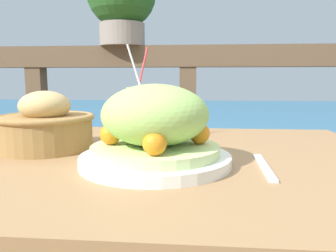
# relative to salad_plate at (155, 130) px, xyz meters

# --- Properties ---
(patio_table) EXTENTS (0.91, 0.77, 0.74)m
(patio_table) POSITION_rel_salad_plate_xyz_m (0.04, 0.09, -0.18)
(patio_table) COLOR #997047
(patio_table) RESTS_ON ground_plane
(railing_fence) EXTENTS (2.80, 0.08, 1.04)m
(railing_fence) POSITION_rel_salad_plate_xyz_m (0.04, 0.83, -0.09)
(railing_fence) COLOR brown
(railing_fence) RESTS_ON ground_plane
(sea_backdrop) EXTENTS (12.00, 4.00, 0.51)m
(sea_backdrop) POSITION_rel_salad_plate_xyz_m (0.04, 3.33, -0.55)
(sea_backdrop) COLOR teal
(sea_backdrop) RESTS_ON ground_plane
(salad_plate) EXTENTS (0.29, 0.29, 0.15)m
(salad_plate) POSITION_rel_salad_plate_xyz_m (0.00, 0.00, 0.00)
(salad_plate) COLOR white
(salad_plate) RESTS_ON patio_table
(drink_glass) EXTENTS (0.08, 0.08, 0.25)m
(drink_glass) POSITION_rel_salad_plate_xyz_m (-0.06, 0.22, 0.00)
(drink_glass) COLOR #DBCC7F
(drink_glass) RESTS_ON patio_table
(bread_basket) EXTENTS (0.22, 0.22, 0.13)m
(bread_basket) POSITION_rel_salad_plate_xyz_m (-0.27, 0.12, -0.01)
(bread_basket) COLOR olive
(bread_basket) RESTS_ON patio_table
(knife) EXTENTS (0.02, 0.18, 0.00)m
(knife) POSITION_rel_salad_plate_xyz_m (0.20, -0.01, -0.06)
(knife) COLOR silver
(knife) RESTS_ON patio_table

